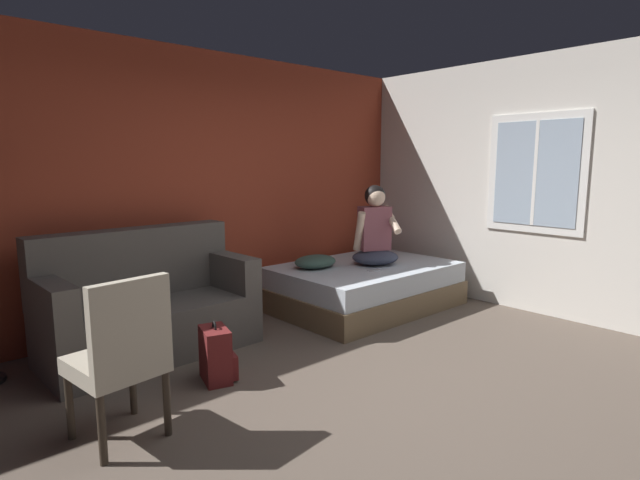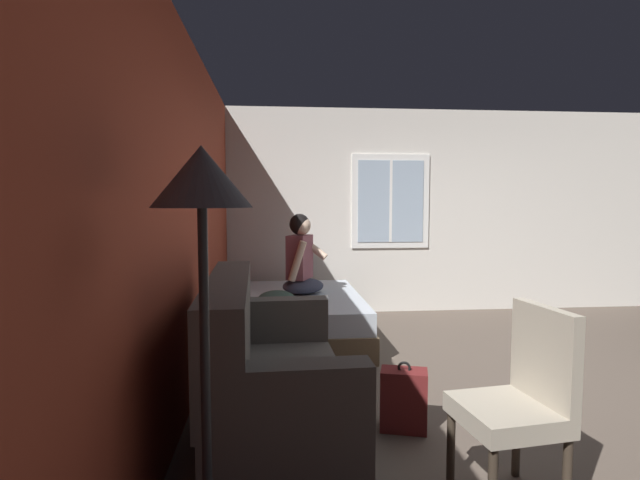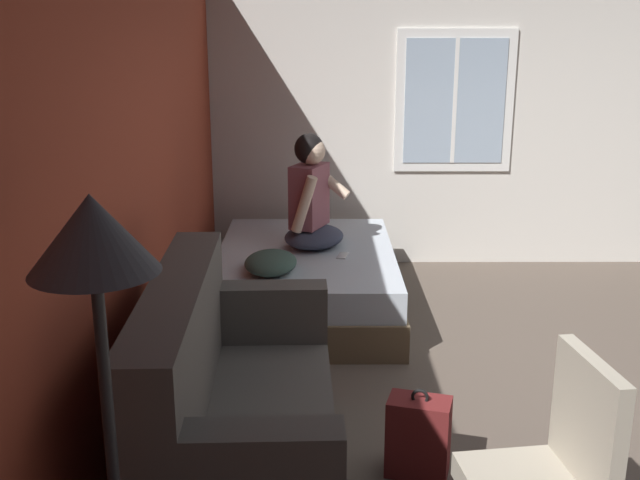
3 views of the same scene
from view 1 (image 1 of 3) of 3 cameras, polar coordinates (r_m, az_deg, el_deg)
name	(u,v)px [view 1 (image 1 of 3)]	position (r m, az deg, el deg)	size (l,w,h in m)	color
ground_plane	(390,405)	(3.53, 8.00, -18.21)	(40.00, 40.00, 0.00)	brown
wall_back_accent	(193,187)	(5.24, -14.31, 5.86)	(10.52, 0.16, 2.70)	#993823
wall_side_with_window	(578,187)	(5.63, 27.38, 5.35)	(0.19, 6.51, 2.70)	silver
bed	(365,286)	(5.60, 5.12, -5.27)	(1.98, 1.37, 0.48)	brown
couch	(147,307)	(4.50, -19.11, -7.20)	(1.72, 0.87, 1.04)	#514C47
side_chair	(121,354)	(3.10, -21.76, -11.96)	(0.52, 0.52, 0.98)	#382D23
person_seated	(375,232)	(5.53, 6.30, 0.87)	(0.65, 0.61, 0.88)	#383D51
backpack	(217,355)	(3.85, -11.73, -12.78)	(0.30, 0.34, 0.46)	maroon
throw_pillow	(315,262)	(5.34, -0.54, -2.48)	(0.48, 0.36, 0.14)	#385147
cell_phone	(374,270)	(5.25, 6.19, -3.45)	(0.07, 0.14, 0.01)	#B7B7BC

